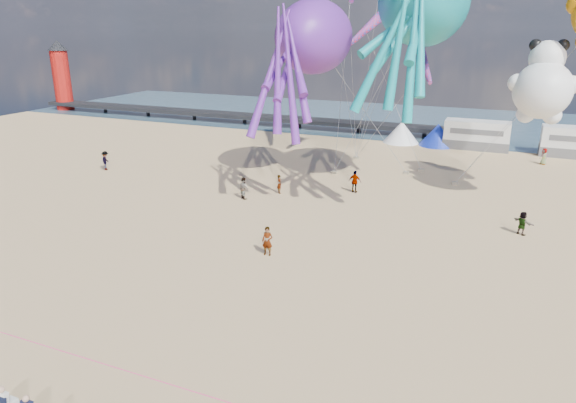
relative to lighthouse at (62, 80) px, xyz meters
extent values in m
plane|color=tan|center=(56.00, -44.00, -4.50)|extent=(120.00, 120.00, 0.00)
plane|color=#345264|center=(56.00, 11.00, -4.48)|extent=(120.00, 120.00, 0.00)
cube|color=black|center=(28.00, 0.00, -3.50)|extent=(60.00, 3.00, 0.50)
cylinder|color=#A5140F|center=(0.00, 0.00, 0.00)|extent=(2.60, 2.60, 9.00)
cube|color=silver|center=(62.00, -4.00, -3.00)|extent=(6.60, 2.50, 3.00)
cone|color=white|center=(54.00, -4.00, -3.30)|extent=(4.00, 4.00, 2.40)
cone|color=#1933CC|center=(58.00, -4.00, -3.30)|extent=(4.00, 4.00, 2.40)
cylinder|color=#F2338C|center=(56.00, -49.00, -4.48)|extent=(34.00, 0.03, 0.03)
imported|color=tan|center=(52.97, -37.37, -3.64)|extent=(0.65, 0.45, 1.71)
imported|color=#7F6659|center=(68.43, -8.53, -3.72)|extent=(0.67, 0.66, 1.55)
imported|color=#7F6659|center=(46.97, -28.77, -3.67)|extent=(0.97, 0.91, 1.66)
imported|color=#7F6659|center=(31.48, -26.32, -3.63)|extent=(0.95, 1.04, 1.74)
imported|color=#7F6659|center=(54.32, -24.04, -3.61)|extent=(1.21, 0.77, 1.78)
imported|color=#7F6659|center=(66.39, -28.34, -3.74)|extent=(0.93, 0.84, 1.52)
imported|color=#7F6659|center=(48.91, -26.50, -3.76)|extent=(1.23, 1.33, 1.49)
cube|color=gray|center=(51.10, -19.32, -4.39)|extent=(0.50, 0.35, 0.22)
cube|color=gray|center=(57.05, -17.00, -4.39)|extent=(0.50, 0.35, 0.22)
cube|color=gray|center=(61.43, -18.66, -4.39)|extent=(0.50, 0.35, 0.22)
cube|color=gray|center=(58.14, -15.57, -4.39)|extent=(0.50, 0.35, 0.22)
cube|color=gray|center=(51.42, -13.31, -4.39)|extent=(0.50, 0.35, 0.22)
camera|label=1|loc=(64.55, -61.67, 7.90)|focal=32.00mm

